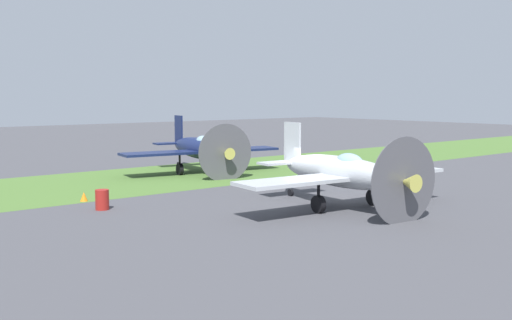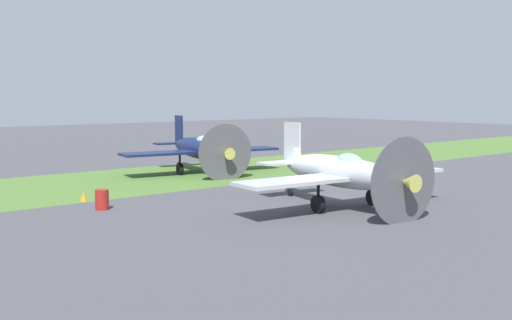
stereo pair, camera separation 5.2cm
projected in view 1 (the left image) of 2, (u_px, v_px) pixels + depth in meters
The scene contains 7 objects.
ground_plane at pixel (315, 200), 29.19m from camera, with size 160.00×160.00×0.00m, color #424247.
grass_verge at pixel (184, 175), 38.31m from camera, with size 120.00×11.00×0.01m, color #476B2D.
airplane_lead at pixel (341, 172), 26.95m from camera, with size 10.99×8.71×3.90m.
airplane_wingman at pixel (200, 149), 39.24m from camera, with size 10.80×8.60×3.82m.
ground_crew_chief at pixel (403, 167), 34.95m from camera, with size 0.53×0.41×1.73m.
fuel_drum at pixel (102, 200), 26.62m from camera, with size 0.60×0.60×0.90m, color maroon.
runway_marker_cone at pixel (84, 197), 28.79m from camera, with size 0.36×0.36×0.44m, color orange.
Camera 1 is at (20.50, 20.46, 5.06)m, focal length 42.10 mm.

